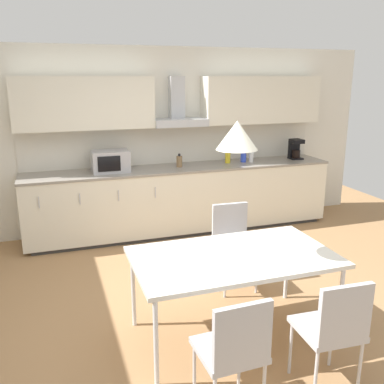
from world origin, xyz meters
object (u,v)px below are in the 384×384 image
at_px(bottle_blue, 244,154).
at_px(chair_near_right, 334,325).
at_px(chair_far_right, 233,237).
at_px(bottle_yellow, 228,154).
at_px(chair_near_left, 235,346).
at_px(bottle_white, 251,156).
at_px(dining_table, 234,260).
at_px(pendant_lamp, 237,135).
at_px(microwave, 110,161).
at_px(bottle_brown, 179,161).
at_px(coffee_maker, 295,149).

relative_size(bottle_blue, chair_near_right, 0.32).
bearing_deg(chair_far_right, bottle_blue, 62.05).
height_order(bottle_yellow, chair_near_left, bottle_yellow).
height_order(bottle_white, dining_table, bottle_white).
distance_m(chair_near_right, pendant_lamp, 1.50).
distance_m(microwave, chair_far_right, 2.08).
xyz_separation_m(microwave, dining_table, (0.61, -2.61, -0.37)).
distance_m(bottle_blue, bottle_white, 0.12).
distance_m(bottle_brown, dining_table, 2.66).
bearing_deg(bottle_white, microwave, 179.87).
xyz_separation_m(bottle_yellow, chair_far_right, (-0.71, -1.81, -0.53)).
bearing_deg(dining_table, chair_far_right, 66.29).
xyz_separation_m(bottle_yellow, bottle_white, (0.35, -0.05, -0.04)).
bearing_deg(bottle_white, coffee_maker, 2.38).
height_order(chair_far_right, chair_near_right, same).
bearing_deg(bottle_white, chair_near_left, -117.50).
height_order(coffee_maker, chair_near_right, coffee_maker).
bearing_deg(chair_far_right, bottle_white, 58.88).
bearing_deg(chair_near_left, coffee_maker, 53.84).
bearing_deg(bottle_blue, chair_near_left, -115.83).
distance_m(dining_table, pendant_lamp, 1.02).
bearing_deg(bottle_brown, pendant_lamp, -97.32).
bearing_deg(dining_table, chair_near_left, -113.32).
bearing_deg(microwave, coffee_maker, 0.54).
relative_size(dining_table, chair_near_left, 1.89).
relative_size(bottle_brown, bottle_blue, 0.66).
height_order(coffee_maker, bottle_yellow, bottle_yellow).
distance_m(bottle_yellow, bottle_blue, 0.25).
xyz_separation_m(bottle_white, chair_near_right, (-1.06, -3.45, -0.49)).
bearing_deg(bottle_yellow, bottle_white, -8.93).
bearing_deg(bottle_brown, microwave, -179.51).
bearing_deg(pendant_lamp, chair_near_right, -66.73).
distance_m(coffee_maker, dining_table, 3.44).
height_order(bottle_yellow, chair_far_right, bottle_yellow).
relative_size(bottle_blue, dining_table, 0.17).
bearing_deg(microwave, pendant_lamp, -76.82).
distance_m(bottle_brown, bottle_yellow, 0.75).
xyz_separation_m(microwave, bottle_yellow, (1.69, 0.05, -0.01)).
distance_m(bottle_blue, dining_table, 2.99).
bearing_deg(bottle_blue, pendant_lamp, -116.62).
distance_m(coffee_maker, chair_near_left, 4.35).
bearing_deg(chair_far_right, bottle_yellow, 68.58).
bearing_deg(chair_near_right, bottle_white, 72.87).
bearing_deg(bottle_blue, coffee_maker, -1.19).
height_order(coffee_maker, dining_table, coffee_maker).
distance_m(coffee_maker, bottle_yellow, 1.10).
distance_m(coffee_maker, bottle_brown, 1.85).
xyz_separation_m(coffee_maker, pendant_lamp, (-2.18, -2.63, 0.64)).
relative_size(bottle_blue, bottle_white, 1.28).
bearing_deg(bottle_blue, chair_far_right, -117.95).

